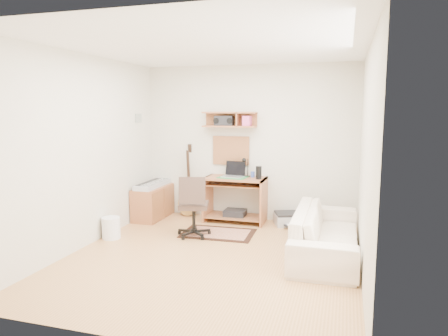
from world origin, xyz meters
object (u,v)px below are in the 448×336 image
(desk, at_px, (235,200))
(sofa, at_px, (326,224))
(cabinet, at_px, (153,202))
(printer, at_px, (290,219))
(task_chair, at_px, (194,205))

(desk, relative_size, sofa, 0.50)
(cabinet, relative_size, printer, 1.80)
(task_chair, distance_m, sofa, 1.93)
(desk, bearing_deg, sofa, -37.45)
(cabinet, relative_size, sofa, 0.45)
(printer, bearing_deg, desk, 164.37)
(desk, xyz_separation_m, printer, (0.92, 0.08, -0.29))
(task_chair, distance_m, cabinet, 1.32)
(cabinet, bearing_deg, sofa, -18.69)
(cabinet, height_order, sofa, sofa)
(task_chair, height_order, sofa, task_chair)
(cabinet, height_order, printer, cabinet)
(desk, relative_size, task_chair, 1.08)
(task_chair, height_order, printer, task_chair)
(cabinet, xyz_separation_m, sofa, (2.96, -1.00, 0.12))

